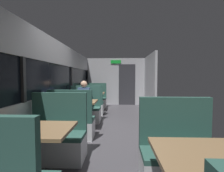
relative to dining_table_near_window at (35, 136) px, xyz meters
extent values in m
cube|color=#423F44|center=(0.89, 2.09, -0.65)|extent=(3.30, 9.20, 0.02)
cube|color=#B2B2B7|center=(-0.56, 2.09, -0.16)|extent=(0.08, 8.40, 0.95)
cube|color=#B2B2B7|center=(-0.56, 2.09, 1.36)|extent=(0.08, 8.40, 0.60)
cube|color=black|center=(-0.57, 2.09, 0.69)|extent=(0.03, 8.40, 0.75)
cube|color=#2D2D30|center=(-0.54, 0.69, 0.69)|extent=(0.06, 0.08, 0.75)
cube|color=#2D2D30|center=(-0.54, 3.49, 0.69)|extent=(0.06, 0.08, 0.75)
cube|color=#2D2D30|center=(-0.54, 6.29, 0.69)|extent=(0.06, 0.08, 0.75)
cube|color=#B2B2B7|center=(0.89, 6.29, 0.51)|extent=(2.90, 0.08, 2.30)
cube|color=#333338|center=(1.44, 6.24, 0.36)|extent=(0.80, 0.04, 2.00)
cube|color=green|center=(0.89, 6.23, 1.48)|extent=(0.50, 0.03, 0.16)
cube|color=#B2B2B7|center=(2.34, 5.09, 0.51)|extent=(0.08, 2.40, 2.30)
cylinder|color=#9E9EA3|center=(0.00, 0.00, -0.29)|extent=(0.10, 0.10, 0.70)
cube|color=olive|center=(0.00, 0.00, 0.08)|extent=(0.90, 0.70, 0.04)
cube|color=silver|center=(0.00, 0.66, -0.44)|extent=(0.95, 0.50, 0.39)
cube|color=#2D564C|center=(0.00, 0.66, -0.22)|extent=(0.95, 0.50, 0.06)
cube|color=#2D564C|center=(0.00, 0.87, 0.14)|extent=(0.95, 0.08, 0.65)
cylinder|color=#9E9EA3|center=(0.00, 2.34, -0.29)|extent=(0.10, 0.10, 0.70)
cube|color=olive|center=(0.00, 2.34, 0.08)|extent=(0.90, 0.70, 0.04)
cube|color=silver|center=(0.00, 1.68, -0.44)|extent=(0.95, 0.50, 0.39)
cube|color=#2D564C|center=(0.00, 1.68, -0.22)|extent=(0.95, 0.50, 0.06)
cube|color=#2D564C|center=(0.00, 1.47, 0.14)|extent=(0.95, 0.08, 0.65)
cube|color=silver|center=(0.00, 3.00, -0.44)|extent=(0.95, 0.50, 0.39)
cube|color=#2D564C|center=(0.00, 3.00, -0.22)|extent=(0.95, 0.50, 0.06)
cube|color=#2D564C|center=(0.00, 3.21, 0.14)|extent=(0.95, 0.08, 0.65)
cylinder|color=#9E9EA3|center=(0.00, 4.68, -0.29)|extent=(0.10, 0.10, 0.70)
cube|color=olive|center=(0.00, 4.68, 0.08)|extent=(0.90, 0.70, 0.04)
cube|color=silver|center=(0.00, 4.02, -0.44)|extent=(0.95, 0.50, 0.39)
cube|color=#2D564C|center=(0.00, 4.02, -0.22)|extent=(0.95, 0.50, 0.06)
cube|color=#2D564C|center=(0.00, 3.81, 0.14)|extent=(0.95, 0.08, 0.65)
cube|color=silver|center=(0.00, 5.34, -0.44)|extent=(0.95, 0.50, 0.39)
cube|color=#2D564C|center=(0.00, 5.34, -0.22)|extent=(0.95, 0.50, 0.06)
cube|color=#2D564C|center=(0.00, 5.55, 0.14)|extent=(0.95, 0.08, 0.65)
cube|color=olive|center=(1.79, -0.60, 0.08)|extent=(0.90, 0.70, 0.04)
cube|color=silver|center=(1.79, 0.06, -0.44)|extent=(0.95, 0.50, 0.39)
cube|color=#2D564C|center=(1.79, 0.06, -0.22)|extent=(0.95, 0.50, 0.06)
cube|color=#2D564C|center=(1.79, 0.27, 0.14)|extent=(0.95, 0.08, 0.65)
cube|color=#26262D|center=(0.00, 3.00, -0.41)|extent=(0.30, 0.36, 0.45)
cube|color=#3F598C|center=(0.00, 2.95, 0.11)|extent=(0.34, 0.22, 0.60)
sphere|color=tan|center=(0.00, 2.93, 0.52)|extent=(0.20, 0.20, 0.20)
cylinder|color=#3F598C|center=(-0.20, 2.77, 0.13)|extent=(0.07, 0.28, 0.07)
cylinder|color=#3F598C|center=(0.20, 2.77, 0.13)|extent=(0.07, 0.28, 0.07)
cylinder|color=#26598C|center=(-0.05, 2.46, 0.15)|extent=(0.07, 0.07, 0.09)
camera|label=1|loc=(1.03, -1.98, 0.73)|focal=26.66mm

